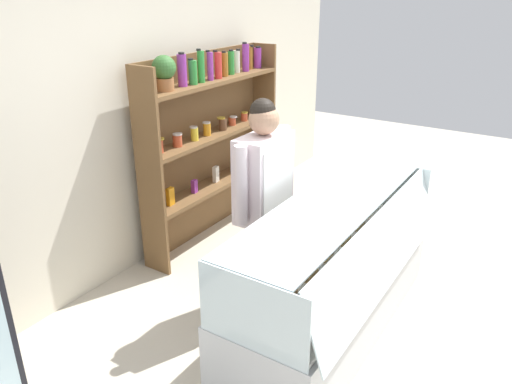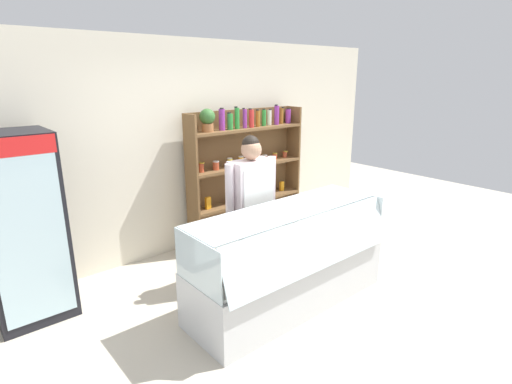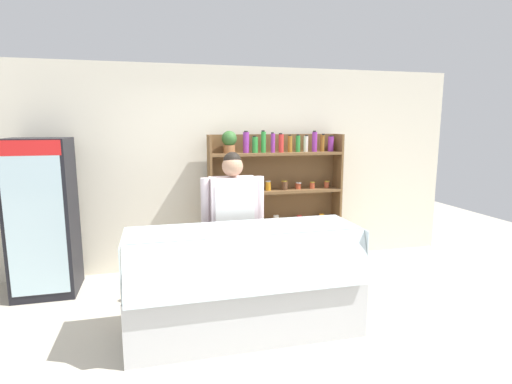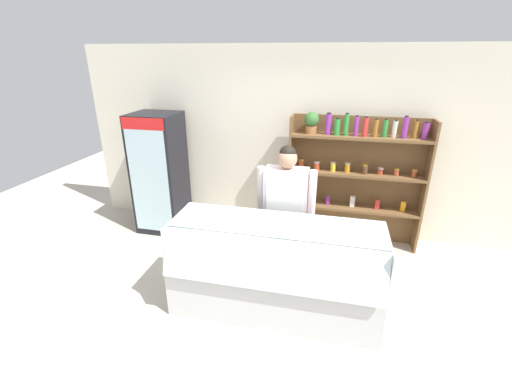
{
  "view_description": "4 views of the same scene",
  "coord_description": "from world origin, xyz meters",
  "px_view_note": "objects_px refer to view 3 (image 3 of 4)",
  "views": [
    {
      "loc": [
        -2.98,
        -1.12,
        2.39
      ],
      "look_at": [
        -0.07,
        0.75,
        0.93
      ],
      "focal_mm": 35.0,
      "sensor_mm": 36.0,
      "label": 1
    },
    {
      "loc": [
        -2.71,
        -2.5,
        2.27
      ],
      "look_at": [
        -0.22,
        0.45,
        1.12
      ],
      "focal_mm": 28.0,
      "sensor_mm": 36.0,
      "label": 2
    },
    {
      "loc": [
        -0.88,
        -3.36,
        1.94
      ],
      "look_at": [
        0.16,
        0.73,
        1.22
      ],
      "focal_mm": 28.0,
      "sensor_mm": 36.0,
      "label": 3
    },
    {
      "loc": [
        0.37,
        -2.88,
        2.57
      ],
      "look_at": [
        -0.42,
        0.49,
        1.16
      ],
      "focal_mm": 24.0,
      "sensor_mm": 36.0,
      "label": 4
    }
  ],
  "objects_px": {
    "shelving_unit": "(273,191)",
    "shop_clerk": "(233,216)",
    "deli_display_case": "(244,301)",
    "drinks_fridge": "(43,217)"
  },
  "relations": [
    {
      "from": "drinks_fridge",
      "to": "shelving_unit",
      "type": "distance_m",
      "value": 2.82
    },
    {
      "from": "shelving_unit",
      "to": "shop_clerk",
      "type": "height_order",
      "value": "shelving_unit"
    },
    {
      "from": "shop_clerk",
      "to": "drinks_fridge",
      "type": "bearing_deg",
      "value": 156.76
    },
    {
      "from": "drinks_fridge",
      "to": "deli_display_case",
      "type": "height_order",
      "value": "drinks_fridge"
    },
    {
      "from": "shelving_unit",
      "to": "deli_display_case",
      "type": "height_order",
      "value": "shelving_unit"
    },
    {
      "from": "deli_display_case",
      "to": "shop_clerk",
      "type": "height_order",
      "value": "shop_clerk"
    },
    {
      "from": "shelving_unit",
      "to": "deli_display_case",
      "type": "relative_size",
      "value": 0.87
    },
    {
      "from": "deli_display_case",
      "to": "shop_clerk",
      "type": "xyz_separation_m",
      "value": [
        0.01,
        0.59,
        0.68
      ]
    },
    {
      "from": "drinks_fridge",
      "to": "shop_clerk",
      "type": "bearing_deg",
      "value": -23.24
    },
    {
      "from": "shelving_unit",
      "to": "shop_clerk",
      "type": "distance_m",
      "value": 1.35
    }
  ]
}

